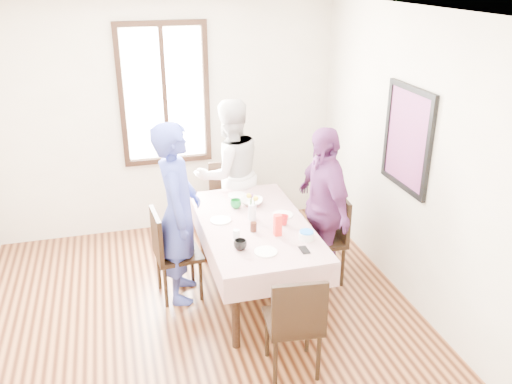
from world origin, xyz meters
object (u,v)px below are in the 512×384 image
Objects in this scene: chair_right at (322,240)px; person_right at (322,207)px; chair_left at (178,253)px; person_left at (178,213)px; chair_far at (229,205)px; chair_near at (293,321)px; person_far at (229,173)px; dining_table at (255,259)px.

person_right reaches higher than chair_right.
person_right reaches higher than chair_left.
chair_far is at bearing -24.40° from person_left.
chair_left is 1.00× the size of chair_near.
chair_right is at bearing -83.04° from person_left.
chair_right is 0.54× the size of person_far.
person_far is (0.70, 0.96, -0.03)m from person_left.
dining_table is 0.73m from chair_right.
person_right is at bearing 93.26° from chair_right.
chair_right is (1.44, -0.10, 0.00)m from chair_left.
person_right reaches higher than chair_far.
chair_near is 2.29m from person_far.
chair_right is 1.00× the size of chair_far.
chair_far is (-0.72, 1.08, 0.00)m from chair_right.
chair_right is at bearing 64.82° from chair_near.
chair_right is at bearing 85.79° from person_right.
chair_right is 0.56× the size of person_right.
chair_far is 1.00× the size of chair_near.
chair_near is at bearing -90.00° from dining_table.
chair_far is at bearing 96.02° from chair_near.
chair_far is at bearing -103.75° from person_far.
chair_near is (-0.72, -1.19, 0.00)m from chair_right.
chair_right is 0.52× the size of person_left.
chair_right is at bearing 130.05° from chair_far.
person_right is (0.70, -1.08, 0.36)m from chair_far.
chair_near is 0.52× the size of person_left.
dining_table is 1.82× the size of chair_near.
person_far is 1.04× the size of person_right.
chair_left reaches higher than dining_table.
person_far reaches higher than person_right.
person_left is at bearing 89.10° from chair_right.
person_right is (-0.02, 0.00, 0.36)m from chair_right.
person_far reaches higher than chair_near.
dining_table is 1.82× the size of chair_left.
person_left is (-0.70, -0.98, 0.42)m from chair_far.
chair_near is 1.43m from person_right.
person_left reaches higher than dining_table.
person_left is (0.02, 0.00, 0.42)m from chair_left.
chair_near is 0.56× the size of person_right.
person_right reaches higher than dining_table.
chair_right is 1.30m from chair_far.
chair_right is at bearing 110.32° from person_far.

